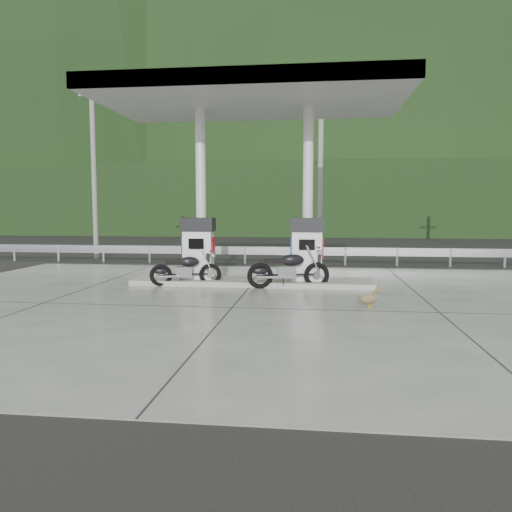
# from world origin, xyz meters

# --- Properties ---
(ground) EXTENTS (160.00, 160.00, 0.00)m
(ground) POSITION_xyz_m (0.00, 0.00, 0.00)
(ground) COLOR black
(ground) RESTS_ON ground
(forecourt_apron) EXTENTS (18.00, 14.00, 0.02)m
(forecourt_apron) POSITION_xyz_m (0.00, 0.00, 0.01)
(forecourt_apron) COLOR slate
(forecourt_apron) RESTS_ON ground
(pump_island) EXTENTS (7.00, 1.40, 0.15)m
(pump_island) POSITION_xyz_m (0.00, 2.50, 0.10)
(pump_island) COLOR gray
(pump_island) RESTS_ON forecourt_apron
(gas_pump_left) EXTENTS (0.95, 0.55, 1.80)m
(gas_pump_left) POSITION_xyz_m (-1.60, 2.50, 1.07)
(gas_pump_left) COLOR white
(gas_pump_left) RESTS_ON pump_island
(gas_pump_right) EXTENTS (0.95, 0.55, 1.80)m
(gas_pump_right) POSITION_xyz_m (1.60, 2.50, 1.07)
(gas_pump_right) COLOR white
(gas_pump_right) RESTS_ON pump_island
(canopy_column_left) EXTENTS (0.30, 0.30, 5.00)m
(canopy_column_left) POSITION_xyz_m (-1.60, 2.90, 2.67)
(canopy_column_left) COLOR white
(canopy_column_left) RESTS_ON pump_island
(canopy_column_right) EXTENTS (0.30, 0.30, 5.00)m
(canopy_column_right) POSITION_xyz_m (1.60, 2.90, 2.67)
(canopy_column_right) COLOR white
(canopy_column_right) RESTS_ON pump_island
(canopy_roof) EXTENTS (8.50, 5.00, 0.40)m
(canopy_roof) POSITION_xyz_m (0.00, 2.50, 5.37)
(canopy_roof) COLOR beige
(canopy_roof) RESTS_ON canopy_column_left
(guardrail) EXTENTS (26.00, 0.16, 1.42)m
(guardrail) POSITION_xyz_m (0.00, 8.00, 0.71)
(guardrail) COLOR #A9ABB2
(guardrail) RESTS_ON ground
(road) EXTENTS (60.00, 7.00, 0.01)m
(road) POSITION_xyz_m (0.00, 11.50, 0.00)
(road) COLOR black
(road) RESTS_ON ground
(utility_pole_a) EXTENTS (0.22, 0.22, 8.00)m
(utility_pole_a) POSITION_xyz_m (-8.00, 9.50, 4.00)
(utility_pole_a) COLOR gray
(utility_pole_a) RESTS_ON ground
(utility_pole_b) EXTENTS (0.22, 0.22, 8.00)m
(utility_pole_b) POSITION_xyz_m (2.00, 9.50, 4.00)
(utility_pole_b) COLOR gray
(utility_pole_b) RESTS_ON ground
(tree_band) EXTENTS (80.00, 6.00, 6.00)m
(tree_band) POSITION_xyz_m (0.00, 30.00, 3.00)
(tree_band) COLOR black
(tree_band) RESTS_ON ground
(forested_hills) EXTENTS (100.00, 40.00, 140.00)m
(forested_hills) POSITION_xyz_m (0.00, 60.00, 0.00)
(forested_hills) COLOR black
(forested_hills) RESTS_ON ground
(motorcycle_left) EXTENTS (2.26, 1.12, 1.03)m
(motorcycle_left) POSITION_xyz_m (1.10, 1.96, 0.53)
(motorcycle_left) COLOR black
(motorcycle_left) RESTS_ON forecourt_apron
(motorcycle_right) EXTENTS (2.00, 1.09, 0.91)m
(motorcycle_right) POSITION_xyz_m (-1.87, 2.02, 0.47)
(motorcycle_right) COLOR black
(motorcycle_right) RESTS_ON forecourt_apron
(duck) EXTENTS (0.55, 0.32, 0.38)m
(duck) POSITION_xyz_m (3.04, -0.61, 0.21)
(duck) COLOR brown
(duck) RESTS_ON forecourt_apron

